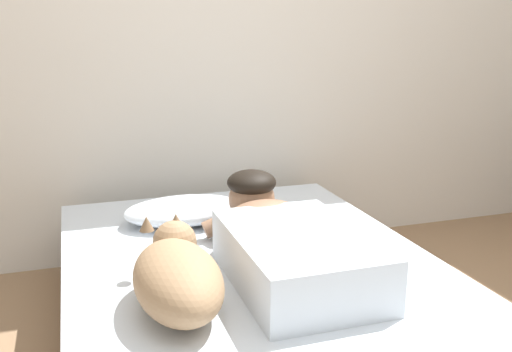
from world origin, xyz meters
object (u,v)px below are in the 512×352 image
at_px(bed, 255,312).
at_px(pillow, 184,210).
at_px(dog, 177,275).
at_px(person_lying, 283,239).
at_px(cell_phone, 184,289).
at_px(coffee_cup, 252,225).

xyz_separation_m(bed, pillow, (-0.15, 0.54, 0.24)).
bearing_deg(dog, person_lying, 22.85).
bearing_deg(cell_phone, person_lying, 11.33).
bearing_deg(person_lying, dog, -157.15).
bearing_deg(coffee_cup, cell_phone, -130.32).
distance_m(pillow, dog, 0.78).
bearing_deg(person_lying, pillow, 111.91).
relative_size(bed, dog, 3.41).
xyz_separation_m(pillow, coffee_cup, (0.24, -0.23, -0.02)).
height_order(coffee_cup, cell_phone, coffee_cup).
distance_m(person_lying, cell_phone, 0.39).
bearing_deg(coffee_cup, pillow, 136.06).
bearing_deg(bed, coffee_cup, 74.42).
bearing_deg(pillow, dog, -102.64).
bearing_deg(coffee_cup, dog, -127.43).
height_order(pillow, coffee_cup, pillow).
relative_size(pillow, dog, 0.90).
relative_size(coffee_cup, cell_phone, 0.89).
height_order(person_lying, cell_phone, person_lying).
distance_m(bed, pillow, 0.61).
bearing_deg(pillow, bed, -74.42).
height_order(dog, cell_phone, dog).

